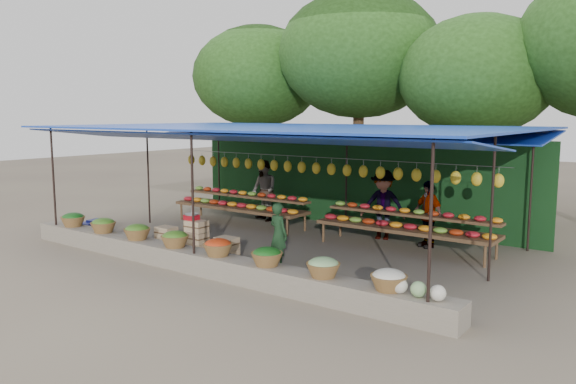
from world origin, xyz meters
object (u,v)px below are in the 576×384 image
Objects in this scene: weighing_scale at (192,216)px; blue_crate_back at (88,228)px; crate_counter at (196,241)px; vendor_seated at (278,234)px; blue_crate_front at (99,226)px.

blue_crate_back is (-3.84, -0.05, -0.71)m from weighing_scale.
vendor_seated is at bearing 10.01° from crate_counter.
crate_counter is 5.30× the size of blue_crate_back.
crate_counter is 0.55m from weighing_scale.
weighing_scale is 2.19m from vendor_seated.
blue_crate_back is (-0.14, -0.23, -0.03)m from blue_crate_front.
weighing_scale is 0.60× the size of blue_crate_front.
weighing_scale reaches higher than crate_counter.
weighing_scale is at bearing -9.53° from blue_crate_front.
blue_crate_back is at bearing -127.28° from blue_crate_front.
crate_counter is 3.97m from blue_crate_back.
vendor_seated is at bearing 4.98° from blue_crate_back.
blue_crate_front is at bearing 177.15° from weighing_scale.
blue_crate_front is at bearing 177.24° from crate_counter.
weighing_scale is at bearing -180.00° from crate_counter.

